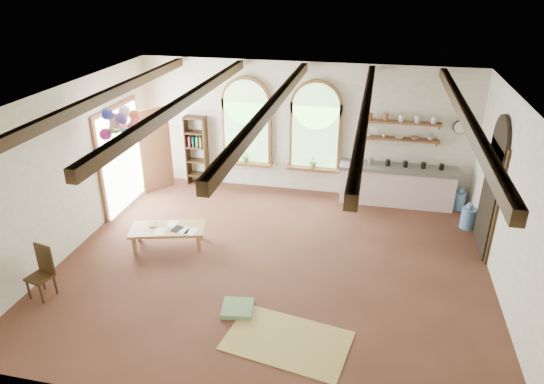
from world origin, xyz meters
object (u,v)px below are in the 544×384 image
(coffee_table, at_px, (168,230))
(side_chair, at_px, (42,282))
(kitchen_counter, at_px, (396,185))
(balloon_cluster, at_px, (122,124))

(coffee_table, bearing_deg, side_chair, -126.08)
(kitchen_counter, xyz_separation_m, coffee_table, (-4.50, -3.00, -0.11))
(side_chair, height_order, balloon_cluster, balloon_cluster)
(coffee_table, bearing_deg, kitchen_counter, 33.65)
(balloon_cluster, bearing_deg, side_chair, -98.93)
(coffee_table, xyz_separation_m, side_chair, (-1.45, -1.98, -0.10))
(kitchen_counter, relative_size, side_chair, 2.87)
(kitchen_counter, height_order, side_chair, kitchen_counter)
(kitchen_counter, distance_m, side_chair, 7.76)
(coffee_table, bearing_deg, balloon_cluster, 150.22)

